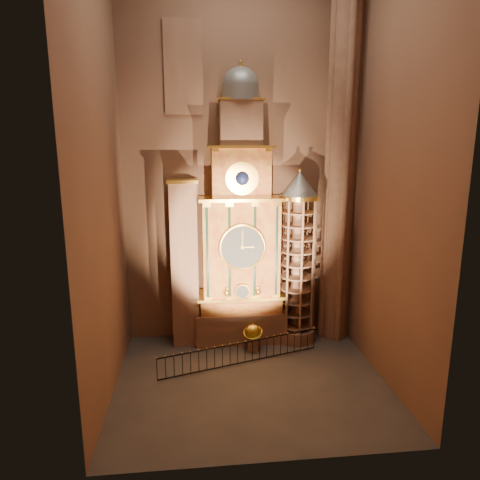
{
  "coord_description": "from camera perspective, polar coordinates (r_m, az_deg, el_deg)",
  "views": [
    {
      "loc": [
        -2.74,
        -20.25,
        12.05
      ],
      "look_at": [
        -0.24,
        3.0,
        6.95
      ],
      "focal_mm": 32.0,
      "sensor_mm": 36.0,
      "label": 1
    }
  ],
  "objects": [
    {
      "name": "floor",
      "position": [
        23.72,
        1.42,
        -18.23
      ],
      "size": [
        14.0,
        14.0,
        0.0
      ],
      "primitive_type": "plane",
      "color": "#383330",
      "rests_on": "ground"
    },
    {
      "name": "wall_right",
      "position": [
        22.49,
        19.78,
        8.91
      ],
      "size": [
        0.0,
        22.0,
        22.0
      ],
      "primitive_type": "plane",
      "rotation": [
        1.57,
        0.0,
        -1.57
      ],
      "color": "#866148",
      "rests_on": "floor"
    },
    {
      "name": "portrait_tower",
      "position": [
        26.16,
        -7.37,
        -3.09
      ],
      "size": [
        1.8,
        1.6,
        10.2
      ],
      "color": "#8C634C",
      "rests_on": "floor"
    },
    {
      "name": "stained_glass_window",
      "position": [
        26.54,
        -7.59,
        21.86
      ],
      "size": [
        2.2,
        0.14,
        5.2
      ],
      "color": "navy",
      "rests_on": "wall_back"
    },
    {
      "name": "wall_left",
      "position": [
        20.72,
        -18.21,
        8.79
      ],
      "size": [
        0.0,
        22.0,
        22.0
      ],
      "primitive_type": "plane",
      "rotation": [
        1.57,
        0.0,
        1.57
      ],
      "color": "#866148",
      "rests_on": "floor"
    },
    {
      "name": "astronomical_clock",
      "position": [
        25.92,
        0.07,
        0.34
      ],
      "size": [
        5.6,
        2.41,
        16.7
      ],
      "color": "#8C634C",
      "rests_on": "floor"
    },
    {
      "name": "gothic_pier",
      "position": [
        26.77,
        13.35,
        9.73
      ],
      "size": [
        2.04,
        2.04,
        22.0
      ],
      "color": "#8C634C",
      "rests_on": "floor"
    },
    {
      "name": "iron_railing",
      "position": [
        24.88,
        0.19,
        -14.85
      ],
      "size": [
        9.17,
        2.81,
        1.29
      ],
      "color": "black",
      "rests_on": "floor"
    },
    {
      "name": "wall_back",
      "position": [
        26.41,
        -0.18,
        10.03
      ],
      "size": [
        22.0,
        0.0,
        22.0
      ],
      "primitive_type": "plane",
      "rotation": [
        1.57,
        0.0,
        0.0
      ],
      "color": "#866148",
      "rests_on": "floor"
    },
    {
      "name": "celestial_globe",
      "position": [
        26.29,
        1.72,
        -12.57
      ],
      "size": [
        1.46,
        1.42,
        1.66
      ],
      "color": "#8C634C",
      "rests_on": "floor"
    },
    {
      "name": "stair_turret",
      "position": [
        26.6,
        7.65,
        -2.58
      ],
      "size": [
        2.5,
        2.5,
        10.8
      ],
      "color": "#8C634C",
      "rests_on": "floor"
    }
  ]
}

